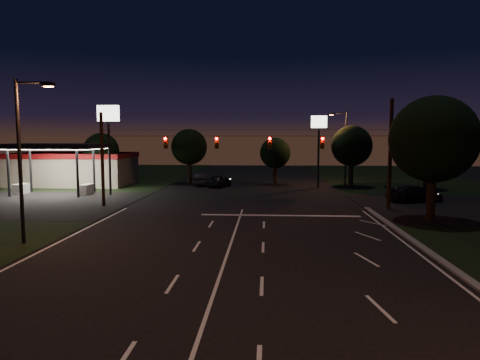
# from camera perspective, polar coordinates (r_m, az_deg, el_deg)

# --- Properties ---
(ground) EXTENTS (140.00, 140.00, 0.00)m
(ground) POSITION_cam_1_polar(r_m,az_deg,el_deg) (21.41, -1.85, -10.23)
(ground) COLOR black
(ground) RESTS_ON ground
(cross_street_left) EXTENTS (20.00, 16.00, 0.02)m
(cross_street_left) POSITION_cam_1_polar(r_m,az_deg,el_deg) (43.00, -27.21, -2.80)
(cross_street_left) COLOR black
(cross_street_left) RESTS_ON ground
(center_line) EXTENTS (0.14, 40.00, 0.01)m
(center_line) POSITION_cam_1_polar(r_m,az_deg,el_deg) (15.76, -4.00, -16.17)
(center_line) COLOR silver
(center_line) RESTS_ON ground
(stop_bar) EXTENTS (12.00, 0.50, 0.01)m
(stop_bar) POSITION_cam_1_polar(r_m,az_deg,el_deg) (32.54, 5.37, -4.72)
(stop_bar) COLOR silver
(stop_bar) RESTS_ON ground
(utility_pole_right) EXTENTS (0.30, 0.30, 9.00)m
(utility_pole_right) POSITION_cam_1_polar(r_m,az_deg,el_deg) (37.35, 19.17, -3.68)
(utility_pole_right) COLOR black
(utility_pole_right) RESTS_ON ground
(utility_pole_left) EXTENTS (0.28, 0.28, 8.00)m
(utility_pole_left) POSITION_cam_1_polar(r_m,az_deg,el_deg) (38.59, -17.70, -3.34)
(utility_pole_left) COLOR black
(utility_pole_left) RESTS_ON ground
(signal_span) EXTENTS (24.00, 0.40, 1.56)m
(signal_span) POSITION_cam_1_polar(r_m,az_deg,el_deg) (35.52, 0.42, 5.09)
(signal_span) COLOR black
(signal_span) RESTS_ON ground
(gas_station) EXTENTS (14.20, 16.10, 5.25)m
(gas_station) POSITION_cam_1_polar(r_m,az_deg,el_deg) (56.29, -21.47, 1.73)
(gas_station) COLOR gray
(gas_station) RESTS_ON ground
(pole_sign_left_near) EXTENTS (2.20, 0.30, 9.10)m
(pole_sign_left_near) POSITION_cam_1_polar(r_m,az_deg,el_deg) (45.41, -17.12, 6.83)
(pole_sign_left_near) COLOR black
(pole_sign_left_near) RESTS_ON ground
(pole_sign_right) EXTENTS (1.80, 0.30, 8.40)m
(pole_sign_right) POSITION_cam_1_polar(r_m,az_deg,el_deg) (50.86, 10.47, 6.00)
(pole_sign_right) COLOR black
(pole_sign_right) RESTS_ON ground
(street_light_left) EXTENTS (2.20, 0.35, 9.00)m
(street_light_left) POSITION_cam_1_polar(r_m,az_deg,el_deg) (26.09, -26.87, 3.69)
(street_light_left) COLOR black
(street_light_left) RESTS_ON ground
(street_light_right_far) EXTENTS (2.20, 0.35, 9.00)m
(street_light_right_far) POSITION_cam_1_polar(r_m,az_deg,el_deg) (53.31, 13.66, 4.84)
(street_light_right_far) COLOR black
(street_light_right_far) RESTS_ON ground
(tree_right_near) EXTENTS (6.00, 6.00, 8.76)m
(tree_right_near) POSITION_cam_1_polar(r_m,az_deg,el_deg) (32.77, 24.34, 4.84)
(tree_right_near) COLOR black
(tree_right_near) RESTS_ON ground
(tree_far_a) EXTENTS (4.20, 4.20, 6.42)m
(tree_far_a) POSITION_cam_1_polar(r_m,az_deg,el_deg) (54.42, -17.95, 3.70)
(tree_far_a) COLOR black
(tree_far_a) RESTS_ON ground
(tree_far_b) EXTENTS (4.60, 4.60, 6.98)m
(tree_far_b) POSITION_cam_1_polar(r_m,az_deg,el_deg) (55.53, -6.74, 4.34)
(tree_far_b) COLOR black
(tree_far_b) RESTS_ON ground
(tree_far_c) EXTENTS (3.80, 3.80, 5.86)m
(tree_far_c) POSITION_cam_1_polar(r_m,az_deg,el_deg) (53.65, 4.72, 3.55)
(tree_far_c) COLOR black
(tree_far_c) RESTS_ON ground
(tree_far_d) EXTENTS (4.80, 4.80, 7.30)m
(tree_far_d) POSITION_cam_1_polar(r_m,az_deg,el_deg) (52.61, 14.66, 4.36)
(tree_far_d) COLOR black
(tree_far_d) RESTS_ON ground
(tree_far_e) EXTENTS (4.00, 4.00, 6.18)m
(tree_far_e) POSITION_cam_1_polar(r_m,az_deg,el_deg) (52.82, 23.62, 3.30)
(tree_far_e) COLOR black
(tree_far_e) RESTS_ON ground
(car_oncoming_a) EXTENTS (2.91, 4.69, 1.49)m
(car_oncoming_a) POSITION_cam_1_polar(r_m,az_deg,el_deg) (50.96, -2.80, -0.10)
(car_oncoming_a) COLOR black
(car_oncoming_a) RESTS_ON ground
(car_oncoming_b) EXTENTS (2.29, 4.87, 1.54)m
(car_oncoming_b) POSITION_cam_1_polar(r_m,az_deg,el_deg) (53.07, -5.33, 0.14)
(car_oncoming_b) COLOR black
(car_oncoming_b) RESTS_ON ground
(car_cross) EXTENTS (5.64, 3.53, 1.52)m
(car_cross) POSITION_cam_1_polar(r_m,az_deg,el_deg) (42.25, 22.29, -1.69)
(car_cross) COLOR black
(car_cross) RESTS_ON ground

